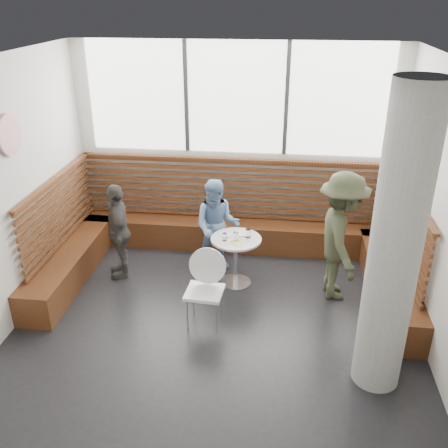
# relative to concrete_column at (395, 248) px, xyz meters

# --- Properties ---
(room) EXTENTS (5.00, 5.00, 3.20)m
(room) POSITION_rel_concrete_column_xyz_m (-1.85, 0.60, 0.00)
(room) COLOR silver
(room) RESTS_ON ground
(booth) EXTENTS (5.00, 2.50, 1.44)m
(booth) POSITION_rel_concrete_column_xyz_m (-1.85, 2.37, -1.19)
(booth) COLOR #462411
(booth) RESTS_ON ground
(concrete_column) EXTENTS (0.50, 0.50, 3.20)m
(concrete_column) POSITION_rel_concrete_column_xyz_m (0.00, 0.00, 0.00)
(concrete_column) COLOR gray
(concrete_column) RESTS_ON ground
(wall_art) EXTENTS (0.03, 0.50, 0.50)m
(wall_art) POSITION_rel_concrete_column_xyz_m (-4.31, 1.00, 0.70)
(wall_art) COLOR white
(wall_art) RESTS_ON room
(cafe_table) EXTENTS (0.70, 0.70, 0.72)m
(cafe_table) POSITION_rel_concrete_column_xyz_m (-1.70, 1.74, -1.08)
(cafe_table) COLOR silver
(cafe_table) RESTS_ON ground
(cafe_chair) EXTENTS (0.47, 0.46, 0.98)m
(cafe_chair) POSITION_rel_concrete_column_xyz_m (-1.98, 0.79, -1.02)
(cafe_chair) COLOR white
(cafe_chair) RESTS_ON ground
(adult_man) EXTENTS (0.79, 1.22, 1.78)m
(adult_man) POSITION_rel_concrete_column_xyz_m (-0.30, 1.63, -0.71)
(adult_man) COLOR #393F2A
(adult_man) RESTS_ON ground
(child_back) EXTENTS (0.69, 0.54, 1.40)m
(child_back) POSITION_rel_concrete_column_xyz_m (-2.02, 2.16, -0.90)
(child_back) COLOR #6F92C1
(child_back) RESTS_ON ground
(child_left) EXTENTS (0.59, 0.90, 1.42)m
(child_left) POSITION_rel_concrete_column_xyz_m (-3.40, 1.81, -0.89)
(child_left) COLOR #464440
(child_left) RESTS_ON ground
(plate_near) EXTENTS (0.19, 0.19, 0.01)m
(plate_near) POSITION_rel_concrete_column_xyz_m (-1.85, 1.84, -0.87)
(plate_near) COLOR white
(plate_near) RESTS_ON cafe_table
(plate_far) EXTENTS (0.20, 0.20, 0.01)m
(plate_far) POSITION_rel_concrete_column_xyz_m (-1.64, 1.87, -0.87)
(plate_far) COLOR white
(plate_far) RESTS_ON cafe_table
(glass_left) EXTENTS (0.07, 0.07, 0.10)m
(glass_left) POSITION_rel_concrete_column_xyz_m (-1.85, 1.66, -0.82)
(glass_left) COLOR white
(glass_left) RESTS_ON cafe_table
(glass_mid) EXTENTS (0.07, 0.07, 0.11)m
(glass_mid) POSITION_rel_concrete_column_xyz_m (-1.70, 1.68, -0.82)
(glass_mid) COLOR white
(glass_mid) RESTS_ON cafe_table
(glass_right) EXTENTS (0.08, 0.08, 0.12)m
(glass_right) POSITION_rel_concrete_column_xyz_m (-1.54, 1.79, -0.82)
(glass_right) COLOR white
(glass_right) RESTS_ON cafe_table
(menu_card) EXTENTS (0.25, 0.21, 0.00)m
(menu_card) POSITION_rel_concrete_column_xyz_m (-1.68, 1.60, -0.87)
(menu_card) COLOR #A5C64C
(menu_card) RESTS_ON cafe_table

